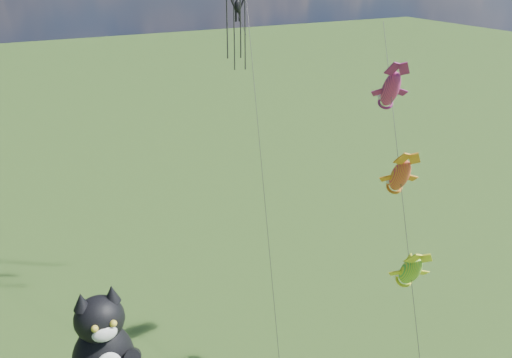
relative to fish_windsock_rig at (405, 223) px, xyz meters
name	(u,v)px	position (x,y,z in m)	size (l,w,h in m)	color
fish_windsock_rig	(405,223)	(0.00, 0.00, 0.00)	(6.91, 14.49, 19.53)	brown
parafoil_rig	(238,2)	(-2.30, 13.25, 9.23)	(6.23, 16.78, 25.72)	brown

